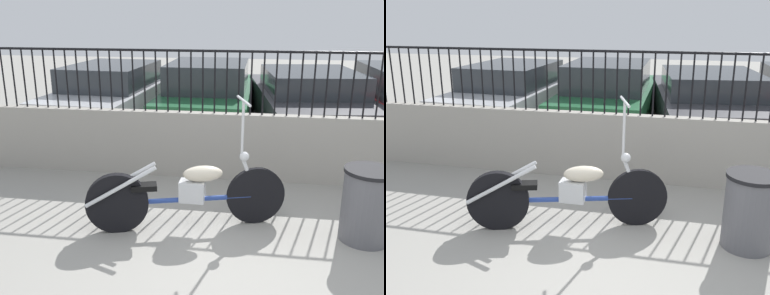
{
  "view_description": "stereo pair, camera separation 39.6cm",
  "coord_description": "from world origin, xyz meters",
  "views": [
    {
      "loc": [
        0.1,
        -3.51,
        2.33
      ],
      "look_at": [
        -0.7,
        1.63,
        0.7
      ],
      "focal_mm": 40.0,
      "sensor_mm": 36.0,
      "label": 1
    },
    {
      "loc": [
        0.48,
        -3.43,
        2.33
      ],
      "look_at": [
        -0.7,
        1.63,
        0.7
      ],
      "focal_mm": 40.0,
      "sensor_mm": 36.0,
      "label": 2
    }
  ],
  "objects": [
    {
      "name": "ground_plane",
      "position": [
        0.0,
        0.0,
        0.0
      ],
      "size": [
        40.0,
        40.0,
        0.0
      ],
      "primitive_type": "plane",
      "color": "gray"
    },
    {
      "name": "trash_bin",
      "position": [
        1.29,
        0.84,
        0.4
      ],
      "size": [
        0.54,
        0.54,
        0.81
      ],
      "color": "#56565B",
      "rests_on": "ground_plane"
    },
    {
      "name": "car_green",
      "position": [
        -0.92,
        5.39,
        0.69
      ],
      "size": [
        1.75,
        4.24,
        1.39
      ],
      "rotation": [
        0.0,
        0.0,
        1.56
      ],
      "color": "black",
      "rests_on": "ground_plane"
    },
    {
      "name": "fence_railing",
      "position": [
        -0.0,
        2.45,
        1.54
      ],
      "size": [
        8.95,
        0.04,
        0.89
      ],
      "color": "black",
      "rests_on": "low_wall"
    },
    {
      "name": "car_dark_grey",
      "position": [
        1.06,
        5.05,
        0.67
      ],
      "size": [
        2.35,
        4.61,
        1.3
      ],
      "rotation": [
        0.0,
        0.0,
        1.69
      ],
      "color": "black",
      "rests_on": "ground_plane"
    },
    {
      "name": "motorcycle_blue",
      "position": [
        -0.73,
        0.81,
        0.42
      ],
      "size": [
        2.19,
        0.83,
        1.47
      ],
      "rotation": [
        0.0,
        0.0,
        0.29
      ],
      "color": "black",
      "rests_on": "ground_plane"
    },
    {
      "name": "car_silver",
      "position": [
        -2.97,
        5.37,
        0.67
      ],
      "size": [
        2.0,
        4.63,
        1.32
      ],
      "rotation": [
        0.0,
        0.0,
        1.51
      ],
      "color": "black",
      "rests_on": "ground_plane"
    },
    {
      "name": "low_wall",
      "position": [
        0.0,
        2.45,
        0.49
      ],
      "size": [
        8.95,
        0.18,
        0.97
      ],
      "color": "#9E998E",
      "rests_on": "ground_plane"
    }
  ]
}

